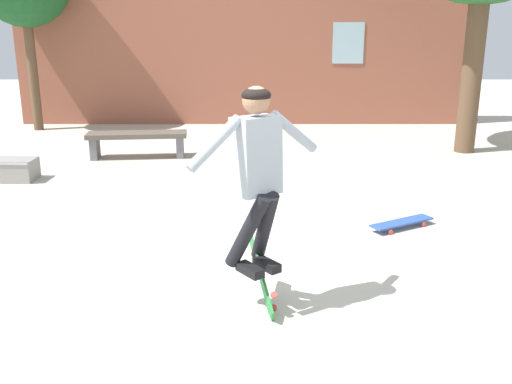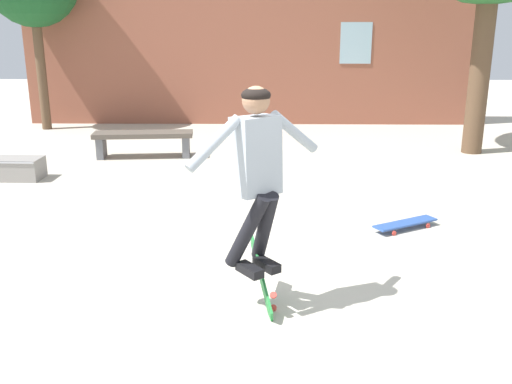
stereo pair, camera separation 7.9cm
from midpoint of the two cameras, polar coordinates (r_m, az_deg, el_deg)
ground_plane at (r=4.91m, az=-3.43°, el=-10.72°), size 40.00×40.00×0.00m
building_backdrop at (r=13.40m, az=-1.29°, el=16.01°), size 10.89×0.52×5.13m
park_bench at (r=10.13m, az=-12.03°, el=5.19°), size 1.74×0.63×0.44m
skater at (r=4.34m, az=-0.51°, el=2.78°), size 1.02×0.80×1.47m
skateboard_flipping at (r=4.73m, az=0.06°, el=-8.47°), size 0.23×0.74×0.61m
skateboard_resting at (r=6.70m, az=14.02°, el=-2.96°), size 0.80×0.56×0.08m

